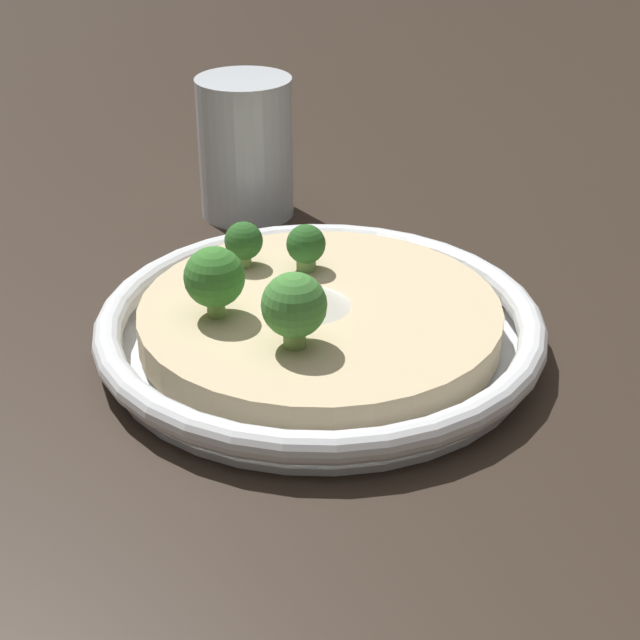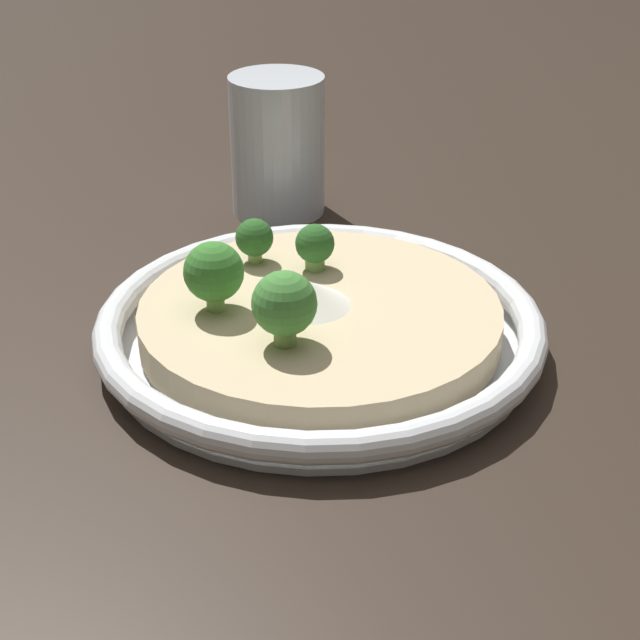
{
  "view_description": "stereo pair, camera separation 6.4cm",
  "coord_description": "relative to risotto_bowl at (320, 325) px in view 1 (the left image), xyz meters",
  "views": [
    {
      "loc": [
        -0.56,
        0.03,
        0.33
      ],
      "look_at": [
        0.0,
        0.0,
        0.02
      ],
      "focal_mm": 55.0,
      "sensor_mm": 36.0,
      "label": 1
    },
    {
      "loc": [
        -0.56,
        -0.03,
        0.33
      ],
      "look_at": [
        0.0,
        0.0,
        0.02
      ],
      "focal_mm": 55.0,
      "sensor_mm": 36.0,
      "label": 2
    }
  ],
  "objects": [
    {
      "name": "cheese_sprinkle",
      "position": [
        0.0,
        0.01,
        0.02
      ],
      "size": [
        0.05,
        0.05,
        0.02
      ],
      "color": "white",
      "rests_on": "risotto_bowl"
    },
    {
      "name": "broccoli_back_right",
      "position": [
        0.05,
        0.01,
        0.03
      ],
      "size": [
        0.03,
        0.03,
        0.03
      ],
      "color": "#668E47",
      "rests_on": "risotto_bowl"
    },
    {
      "name": "ground_plane",
      "position": [
        0.0,
        0.0,
        -0.02
      ],
      "size": [
        6.0,
        6.0,
        0.0
      ],
      "primitive_type": "plane",
      "color": "#2D231C"
    },
    {
      "name": "broccoli_right",
      "position": [
        0.06,
        0.05,
        0.03
      ],
      "size": [
        0.03,
        0.03,
        0.03
      ],
      "color": "#84A856",
      "rests_on": "risotto_bowl"
    },
    {
      "name": "broccoli_back_left",
      "position": [
        -0.05,
        0.02,
        0.04
      ],
      "size": [
        0.04,
        0.04,
        0.05
      ],
      "color": "#759E4C",
      "rests_on": "risotto_bowl"
    },
    {
      "name": "risotto_bowl",
      "position": [
        0.0,
        0.0,
        0.0
      ],
      "size": [
        0.3,
        0.3,
        0.03
      ],
      "color": "silver",
      "rests_on": "ground_plane"
    },
    {
      "name": "drinking_glass",
      "position": [
        0.23,
        0.05,
        0.04
      ],
      "size": [
        0.08,
        0.08,
        0.12
      ],
      "color": "silver",
      "rests_on": "ground_plane"
    },
    {
      "name": "broccoli_back",
      "position": [
        -0.01,
        0.07,
        0.04
      ],
      "size": [
        0.04,
        0.04,
        0.05
      ],
      "color": "#759E4C",
      "rests_on": "risotto_bowl"
    }
  ]
}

